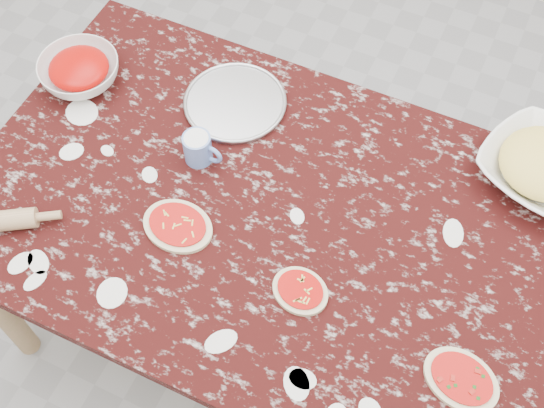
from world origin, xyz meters
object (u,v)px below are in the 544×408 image
(worktable, at_px, (272,230))
(cheese_bowl, at_px, (542,169))
(sauce_bowl, at_px, (80,72))
(flour_mug, at_px, (199,148))
(pizza_tray, at_px, (235,103))

(worktable, xyz_separation_m, cheese_bowl, (0.59, 0.40, 0.12))
(sauce_bowl, bearing_deg, flour_mug, -12.96)
(cheese_bowl, relative_size, flour_mug, 2.74)
(pizza_tray, xyz_separation_m, cheese_bowl, (0.84, 0.12, 0.03))
(pizza_tray, bearing_deg, cheese_bowl, 7.99)
(pizza_tray, bearing_deg, worktable, -48.93)
(worktable, xyz_separation_m, flour_mug, (-0.25, 0.08, 0.13))
(pizza_tray, height_order, cheese_bowl, cheese_bowl)
(worktable, bearing_deg, pizza_tray, 131.07)
(worktable, relative_size, pizza_tray, 5.61)
(pizza_tray, relative_size, flour_mug, 2.52)
(pizza_tray, xyz_separation_m, flour_mug, (-0.00, -0.21, 0.04))
(worktable, bearing_deg, sauce_bowl, 165.48)
(worktable, height_order, flour_mug, flour_mug)
(pizza_tray, distance_m, cheese_bowl, 0.85)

